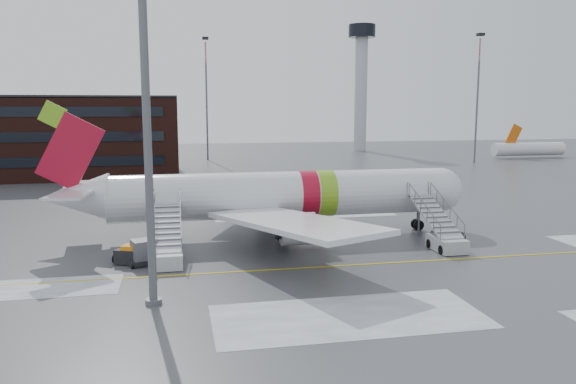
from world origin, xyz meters
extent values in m
plane|color=#494C4F|center=(0.00, 0.00, 0.00)|extent=(260.00, 260.00, 0.00)
cylinder|color=silver|center=(-5.83, 8.63, 3.50)|extent=(28.00, 3.80, 3.80)
sphere|color=silver|center=(8.17, 8.63, 3.50)|extent=(3.80, 3.80, 3.80)
cube|color=black|center=(9.22, 8.63, 4.00)|extent=(1.09, 1.60, 0.97)
cone|color=silver|center=(-22.23, 8.63, 3.75)|extent=(5.20, 3.72, 3.72)
cube|color=#AB0D25|center=(-22.33, 8.63, 7.30)|extent=(5.27, 0.30, 6.09)
cube|color=#7CB71D|center=(-23.43, 8.63, 10.10)|extent=(2.16, 0.26, 2.16)
cube|color=silver|center=(-22.03, 11.23, 4.40)|extent=(3.07, 4.85, 0.18)
cube|color=silver|center=(-22.03, 6.03, 4.40)|extent=(3.07, 4.85, 0.18)
cube|color=silver|center=(-6.83, 17.13, 2.90)|extent=(10.72, 15.97, 1.13)
cube|color=silver|center=(-6.83, 0.13, 2.90)|extent=(10.72, 15.97, 1.13)
cylinder|color=silver|center=(-5.33, 13.83, 1.55)|extent=(3.40, 2.10, 2.10)
cylinder|color=silver|center=(-5.33, 3.43, 1.55)|extent=(3.40, 2.10, 2.10)
cylinder|color=#595B60|center=(6.17, 8.63, 0.90)|extent=(0.20, 0.20, 1.80)
cylinder|color=black|center=(6.17, 8.63, 0.45)|extent=(0.90, 0.56, 0.90)
cylinder|color=black|center=(-6.33, 11.03, 0.45)|extent=(0.90, 0.56, 0.90)
cylinder|color=black|center=(-6.33, 6.23, 0.45)|extent=(0.90, 0.56, 0.90)
cube|color=#A6A9AD|center=(5.24, 1.33, 0.55)|extent=(2.00, 3.20, 1.00)
cube|color=#A6A9AD|center=(5.24, 3.43, 2.23)|extent=(1.90, 5.87, 2.52)
cube|color=#A6A9AD|center=(5.24, 6.73, 3.40)|extent=(1.90, 1.40, 0.15)
cylinder|color=#595B60|center=(5.24, 6.33, 1.70)|extent=(0.16, 0.16, 3.40)
cylinder|color=black|center=(4.34, 0.33, 0.35)|extent=(0.25, 0.70, 0.70)
cylinder|color=black|center=(6.14, 2.33, 0.35)|extent=(0.25, 0.70, 0.70)
cube|color=#B6B9BD|center=(-15.21, 1.33, 0.55)|extent=(2.00, 3.20, 1.00)
cube|color=#B6B9BD|center=(-15.21, 3.43, 2.23)|extent=(1.90, 5.87, 2.52)
cube|color=#B6B9BD|center=(-15.21, 6.73, 3.40)|extent=(1.90, 1.40, 0.15)
cylinder|color=#595B60|center=(-15.21, 6.33, 1.70)|extent=(0.16, 0.16, 3.40)
cylinder|color=black|center=(-16.11, 0.33, 0.35)|extent=(0.25, 0.70, 0.70)
cylinder|color=black|center=(-14.31, 2.33, 0.35)|extent=(0.25, 0.70, 0.70)
cube|color=black|center=(6.57, 3.73, 0.41)|extent=(2.91, 2.27, 0.64)
cube|color=silver|center=(6.14, 3.91, 1.06)|extent=(1.69, 1.69, 0.83)
cube|color=black|center=(6.14, 3.91, 1.38)|extent=(1.48, 1.53, 0.14)
cylinder|color=black|center=(5.47, 3.50, 0.32)|extent=(0.50, 0.70, 0.64)
cylinder|color=black|center=(7.16, 2.78, 0.32)|extent=(0.50, 0.70, 0.64)
cylinder|color=black|center=(5.97, 4.68, 0.32)|extent=(0.50, 0.70, 0.64)
cylinder|color=black|center=(7.66, 3.97, 0.32)|extent=(0.50, 0.70, 0.64)
cube|color=black|center=(-16.80, 1.99, 0.24)|extent=(2.48, 2.11, 0.34)
cube|color=#56575D|center=(-16.80, 1.99, 1.01)|extent=(1.91, 1.84, 1.44)
cylinder|color=black|center=(-17.76, 1.32, 0.14)|extent=(0.25, 0.33, 0.29)
cylinder|color=black|center=(-15.84, 2.66, 0.14)|extent=(0.25, 0.33, 0.29)
cube|color=black|center=(-17.69, 2.35, 0.55)|extent=(2.29, 1.86, 0.99)
cube|color=orange|center=(-17.69, 2.35, 1.14)|extent=(1.33, 1.39, 0.40)
cylinder|color=black|center=(-18.48, 2.35, 0.30)|extent=(1.14, 0.93, 0.60)
cylinder|color=black|center=(-16.89, 2.35, 0.30)|extent=(1.14, 0.93, 0.60)
cylinder|color=#595B60|center=(-15.91, -6.11, 9.02)|extent=(0.44, 0.44, 18.04)
cylinder|color=#595B60|center=(-15.91, -6.11, 0.15)|extent=(0.90, 0.90, 0.30)
cylinder|color=#B2B5BA|center=(30.00, 95.00, 14.00)|extent=(3.00, 3.00, 28.00)
cylinder|color=black|center=(30.00, 95.00, 28.50)|extent=(6.40, 6.40, 3.00)
cylinder|color=#595B60|center=(42.00, 62.00, 9.60)|extent=(0.36, 0.36, 19.20)
cylinder|color=#CC7272|center=(42.00, 62.00, 21.12)|extent=(0.32, 0.32, 4.32)
cube|color=black|center=(42.00, 62.00, 24.00)|extent=(1.20, 1.20, 0.50)
cylinder|color=#595B60|center=(-8.00, 78.00, 9.60)|extent=(0.36, 0.36, 19.20)
cylinder|color=#CC7272|center=(-8.00, 78.00, 21.12)|extent=(0.32, 0.32, 4.32)
cube|color=black|center=(-8.00, 78.00, 24.00)|extent=(1.20, 1.20, 0.50)
camera|label=1|loc=(-14.52, -36.39, 10.68)|focal=35.00mm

